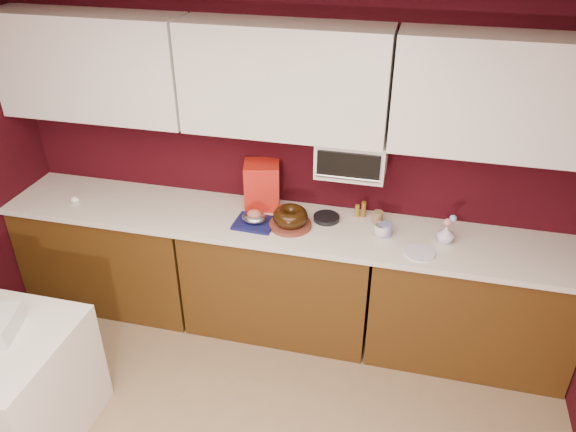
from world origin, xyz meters
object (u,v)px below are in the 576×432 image
at_px(foil_ham_nest, 254,217).
at_px(coffee_mug, 382,229).
at_px(pandoro_box, 262,185).
at_px(flower_vase, 446,233).
at_px(toaster_oven, 352,156).
at_px(blue_jar, 386,230).
at_px(bundt_cake, 290,216).

height_order(foil_ham_nest, coffee_mug, coffee_mug).
xyz_separation_m(foil_ham_nest, pandoro_box, (-0.02, 0.27, 0.11)).
xyz_separation_m(foil_ham_nest, flower_vase, (1.26, 0.09, 0.01)).
height_order(toaster_oven, blue_jar, toaster_oven).
bearing_deg(toaster_oven, bundt_cake, -151.37).
bearing_deg(toaster_oven, coffee_mug, -34.52).
bearing_deg(foil_ham_nest, flower_vase, 3.85).
bearing_deg(pandoro_box, toaster_oven, -17.22).
relative_size(toaster_oven, coffee_mug, 4.44).
distance_m(bundt_cake, flower_vase, 1.02).
bearing_deg(toaster_oven, flower_vase, -12.60).
xyz_separation_m(toaster_oven, foil_ham_nest, (-0.61, -0.23, -0.42)).
xyz_separation_m(toaster_oven, bundt_cake, (-0.36, -0.20, -0.40)).
xyz_separation_m(foil_ham_nest, blue_jar, (0.88, 0.07, -0.01)).
bearing_deg(pandoro_box, foil_ham_nest, -99.46).
height_order(coffee_mug, flower_vase, flower_vase).
distance_m(toaster_oven, flower_vase, 0.78).
relative_size(bundt_cake, pandoro_box, 0.71).
distance_m(foil_ham_nest, blue_jar, 0.89).
bearing_deg(blue_jar, pandoro_box, 167.46).
bearing_deg(coffee_mug, flower_vase, 3.32).
relative_size(pandoro_box, flower_vase, 2.49).
bearing_deg(bundt_cake, coffee_mug, 2.75).
relative_size(bundt_cake, coffee_mug, 2.35).
relative_size(pandoro_box, coffee_mug, 3.30).
bearing_deg(pandoro_box, blue_jar, -26.34).
xyz_separation_m(coffee_mug, flower_vase, (0.41, 0.02, 0.02)).
distance_m(toaster_oven, bundt_cake, 0.57).
distance_m(bundt_cake, pandoro_box, 0.37).
bearing_deg(toaster_oven, pandoro_box, 176.58).
bearing_deg(foil_ham_nest, pandoro_box, 94.34).
relative_size(coffee_mug, flower_vase, 0.75).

